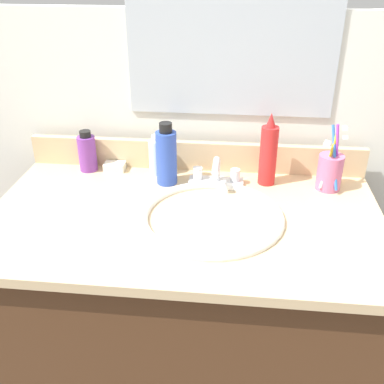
{
  "coord_description": "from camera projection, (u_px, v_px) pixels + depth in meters",
  "views": [
    {
      "loc": [
        0.13,
        -1.01,
        1.45
      ],
      "look_at": [
        0.02,
        0.0,
        0.9
      ],
      "focal_mm": 42.78,
      "sensor_mm": 36.0,
      "label": 1
    }
  ],
  "objects": [
    {
      "name": "soap_bar",
      "position": [
        115.0,
        167.0,
        1.43
      ],
      "size": [
        0.06,
        0.04,
        0.02
      ],
      "primitive_type": "cube",
      "color": "white",
      "rests_on": "countertop"
    },
    {
      "name": "faucet",
      "position": [
        216.0,
        176.0,
        1.33
      ],
      "size": [
        0.16,
        0.1,
        0.08
      ],
      "color": "silver",
      "rests_on": "countertop"
    },
    {
      "name": "backsplash",
      "position": [
        195.0,
        156.0,
        1.42
      ],
      "size": [
        1.04,
        0.02,
        0.09
      ],
      "primitive_type": "cube",
      "color": "#D1B284",
      "rests_on": "countertop"
    },
    {
      "name": "bottle_spray_red",
      "position": [
        268.0,
        153.0,
        1.31
      ],
      "size": [
        0.05,
        0.05,
        0.22
      ],
      "color": "red",
      "rests_on": "countertop"
    },
    {
      "name": "back_wall",
      "position": [
        196.0,
        208.0,
        1.58
      ],
      "size": [
        2.14,
        0.04,
        1.3
      ],
      "primitive_type": "cube",
      "color": "silver",
      "rests_on": "ground_plane"
    },
    {
      "name": "bottle_cream_purple",
      "position": [
        87.0,
        152.0,
        1.41
      ],
      "size": [
        0.05,
        0.05,
        0.13
      ],
      "color": "#7A3899",
      "rests_on": "countertop"
    },
    {
      "name": "bottle_shampoo_blue",
      "position": [
        166.0,
        156.0,
        1.32
      ],
      "size": [
        0.06,
        0.06,
        0.19
      ],
      "color": "#2D4CB2",
      "rests_on": "countertop"
    },
    {
      "name": "cup_pink",
      "position": [
        330.0,
        171.0,
        1.3
      ],
      "size": [
        0.07,
        0.08,
        0.2
      ],
      "color": "#D16693",
      "rests_on": "countertop"
    },
    {
      "name": "mirror_panel",
      "position": [
        233.0,
        16.0,
        1.25
      ],
      "size": [
        0.6,
        0.01,
        0.56
      ],
      "primitive_type": "cube",
      "color": "#B2BCC6"
    },
    {
      "name": "bottle_gel_clear",
      "position": [
        157.0,
        156.0,
        1.38
      ],
      "size": [
        0.05,
        0.05,
        0.13
      ],
      "color": "silver",
      "rests_on": "countertop"
    },
    {
      "name": "vanity_cabinet",
      "position": [
        185.0,
        336.0,
        1.39
      ],
      "size": [
        0.99,
        0.55,
        0.81
      ],
      "primitive_type": "cube",
      "color": "#4C2D19",
      "rests_on": "ground_plane"
    },
    {
      "name": "countertop",
      "position": [
        184.0,
        219.0,
        1.2
      ],
      "size": [
        1.04,
        0.6,
        0.03
      ],
      "primitive_type": "cube",
      "color": "#D1B284",
      "rests_on": "vanity_cabinet"
    },
    {
      "name": "sink_basin",
      "position": [
        211.0,
        228.0,
        1.19
      ],
      "size": [
        0.37,
        0.37,
        0.11
      ],
      "color": "white",
      "rests_on": "countertop"
    }
  ]
}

